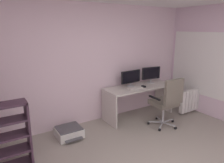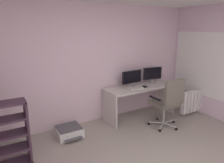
{
  "view_description": "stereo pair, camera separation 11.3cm",
  "coord_description": "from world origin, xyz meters",
  "views": [
    {
      "loc": [
        -1.88,
        -1.48,
        2.04
      ],
      "look_at": [
        0.19,
        1.81,
        1.04
      ],
      "focal_mm": 33.48,
      "sensor_mm": 36.0,
      "label": 1
    },
    {
      "loc": [
        -1.79,
        -1.54,
        2.04
      ],
      "look_at": [
        0.19,
        1.81,
        1.04
      ],
      "focal_mm": 33.48,
      "sensor_mm": 36.0,
      "label": 2
    }
  ],
  "objects": [
    {
      "name": "office_chair",
      "position": [
        1.24,
        1.34,
        0.61
      ],
      "size": [
        0.62,
        0.63,
        1.07
      ],
      "color": "#B7BABC",
      "rests_on": "ground"
    },
    {
      "name": "keyboard",
      "position": [
        0.93,
        2.01,
        0.74
      ],
      "size": [
        0.34,
        0.14,
        0.02
      ],
      "primitive_type": "cube",
      "rotation": [
        0.0,
        0.0,
        -0.04
      ],
      "color": "silver",
      "rests_on": "desk"
    },
    {
      "name": "radiator",
      "position": [
        2.46,
        1.57,
        0.33
      ],
      "size": [
        1.01,
        0.1,
        0.53
      ],
      "color": "white",
      "rests_on": "ground"
    },
    {
      "name": "printer",
      "position": [
        -0.64,
        2.05,
        0.09
      ],
      "size": [
        0.48,
        0.52,
        0.19
      ],
      "color": "white",
      "rests_on": "ground"
    },
    {
      "name": "window_pane",
      "position": [
        2.55,
        1.57,
        1.21
      ],
      "size": [
        0.01,
        1.55,
        1.41
      ],
      "primitive_type": "cube",
      "color": "white"
    },
    {
      "name": "wall_back",
      "position": [
        0.0,
        2.51,
        1.27
      ],
      "size": [
        5.12,
        0.1,
        2.54
      ],
      "primitive_type": "cube",
      "color": "silver",
      "rests_on": "ground"
    },
    {
      "name": "monitor_main",
      "position": [
        0.95,
        2.22,
        0.94
      ],
      "size": [
        0.53,
        0.18,
        0.37
      ],
      "color": "#B2B5B7",
      "rests_on": "desk"
    },
    {
      "name": "window_frame",
      "position": [
        2.55,
        1.57,
        1.21
      ],
      "size": [
        0.02,
        1.63,
        1.49
      ],
      "primitive_type": "cube",
      "color": "white"
    },
    {
      "name": "desk",
      "position": [
        1.12,
        2.11,
        0.55
      ],
      "size": [
        1.67,
        0.62,
        0.73
      ],
      "color": "beige",
      "rests_on": "ground"
    },
    {
      "name": "computer_mouse",
      "position": [
        1.16,
        2.0,
        0.75
      ],
      "size": [
        0.06,
        0.1,
        0.03
      ],
      "primitive_type": "cube",
      "rotation": [
        0.0,
        0.0,
        0.05
      ],
      "color": "black",
      "rests_on": "desk"
    },
    {
      "name": "monitor_secondary",
      "position": [
        1.57,
        2.22,
        0.96
      ],
      "size": [
        0.49,
        0.18,
        0.39
      ],
      "color": "#B2B5B7",
      "rests_on": "desk"
    }
  ]
}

